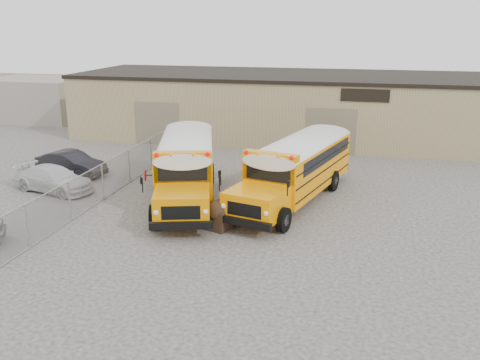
% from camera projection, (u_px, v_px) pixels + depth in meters
% --- Properties ---
extents(ground, '(120.00, 120.00, 0.00)m').
position_uv_depth(ground, '(203.00, 233.00, 21.92)').
color(ground, '#363432').
rests_on(ground, ground).
extents(warehouse, '(30.20, 10.20, 4.67)m').
position_uv_depth(warehouse, '(283.00, 105.00, 39.87)').
color(warehouse, tan).
rests_on(warehouse, ground).
extents(chainlink_fence, '(0.07, 18.07, 1.81)m').
position_uv_depth(chainlink_fence, '(103.00, 182.00, 25.80)').
color(chainlink_fence, '#92959A').
rests_on(chainlink_fence, ground).
extents(distant_building_left, '(8.00, 6.00, 3.60)m').
position_uv_depth(distant_building_left, '(38.00, 99.00, 46.85)').
color(distant_building_left, gray).
rests_on(distant_building_left, ground).
extents(school_bus_left, '(5.41, 10.68, 3.04)m').
position_uv_depth(school_bus_left, '(190.00, 136.00, 32.09)').
color(school_bus_left, orange).
rests_on(school_bus_left, ground).
extents(school_bus_right, '(4.94, 10.55, 3.00)m').
position_uv_depth(school_bus_right, '(337.00, 140.00, 30.99)').
color(school_bus_right, '#FF9300').
rests_on(school_bus_right, ground).
extents(tarp_bundle, '(1.09, 1.04, 1.32)m').
position_uv_depth(tarp_bundle, '(219.00, 214.00, 22.15)').
color(tarp_bundle, black).
rests_on(tarp_bundle, ground).
extents(car_white, '(4.73, 2.85, 1.28)m').
position_uv_depth(car_white, '(54.00, 179.00, 27.22)').
color(car_white, silver).
rests_on(car_white, ground).
extents(car_dark, '(4.34, 2.28, 1.36)m').
position_uv_depth(car_dark, '(71.00, 163.00, 30.03)').
color(car_dark, black).
rests_on(car_dark, ground).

